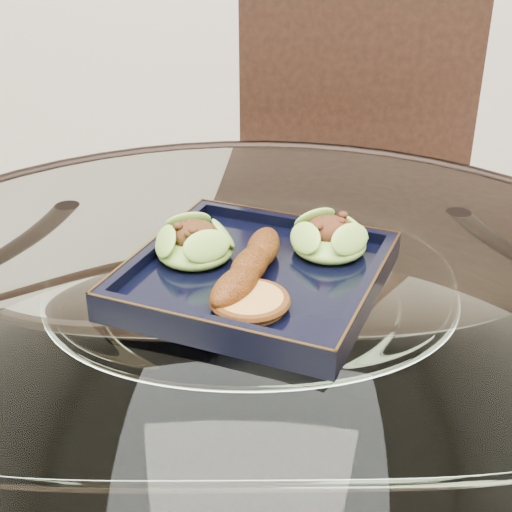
{
  "coord_description": "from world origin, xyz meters",
  "views": [
    {
      "loc": [
        0.03,
        -0.65,
        1.17
      ],
      "look_at": [
        0.0,
        0.05,
        0.8
      ],
      "focal_mm": 50.0,
      "sensor_mm": 36.0,
      "label": 1
    }
  ],
  "objects": [
    {
      "name": "dining_table",
      "position": [
        -0.0,
        -0.0,
        0.6
      ],
      "size": [
        1.13,
        1.13,
        0.77
      ],
      "color": "white",
      "rests_on": "ground"
    },
    {
      "name": "navy_plate",
      "position": [
        0.0,
        0.05,
        0.77
      ],
      "size": [
        0.35,
        0.35,
        0.02
      ],
      "primitive_type": "cube",
      "rotation": [
        0.0,
        0.0,
        -0.35
      ],
      "color": "black",
      "rests_on": "dining_table"
    },
    {
      "name": "roasted_plantain",
      "position": [
        -0.0,
        0.03,
        0.8
      ],
      "size": [
        0.08,
        0.18,
        0.03
      ],
      "primitive_type": "ellipsoid",
      "rotation": [
        0.0,
        0.0,
        1.29
      ],
      "color": "#6B320B",
      "rests_on": "navy_plate"
    },
    {
      "name": "crumb_patty",
      "position": [
        0.0,
        -0.03,
        0.79
      ],
      "size": [
        0.09,
        0.09,
        0.01
      ],
      "primitive_type": "cylinder",
      "rotation": [
        0.0,
        0.0,
        -0.37
      ],
      "color": "#C38941",
      "rests_on": "navy_plate"
    },
    {
      "name": "lettuce_wrap_left",
      "position": [
        -0.07,
        0.08,
        0.8
      ],
      "size": [
        0.09,
        0.09,
        0.03
      ],
      "primitive_type": "ellipsoid",
      "rotation": [
        0.0,
        0.0,
        0.0
      ],
      "color": "#649E2E",
      "rests_on": "navy_plate"
    },
    {
      "name": "lettuce_wrap_right",
      "position": [
        0.09,
        0.1,
        0.8
      ],
      "size": [
        0.1,
        0.1,
        0.03
      ],
      "primitive_type": "ellipsoid",
      "rotation": [
        0.0,
        0.0,
        0.17
      ],
      "color": "#60942B",
      "rests_on": "navy_plate"
    },
    {
      "name": "dining_chair",
      "position": [
        0.16,
        0.53,
        0.59
      ],
      "size": [
        0.48,
        0.48,
        1.06
      ],
      "rotation": [
        0.0,
        0.0,
        -0.04
      ],
      "color": "black",
      "rests_on": "ground"
    }
  ]
}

